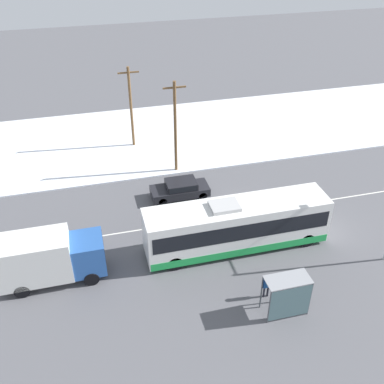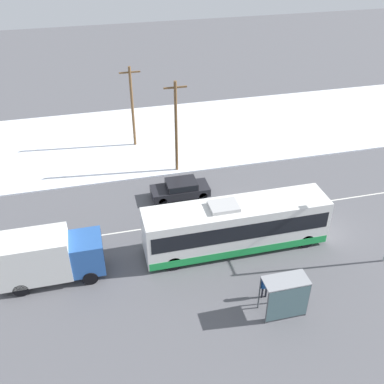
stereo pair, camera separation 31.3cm
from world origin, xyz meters
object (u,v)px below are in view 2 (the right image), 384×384
Objects in this scene: city_bus at (236,226)px; utility_pole_roadside at (176,126)px; pedestrian_at_stop at (265,284)px; sedan_car at (181,188)px; utility_pole_snowlot at (132,106)px; box_truck at (47,256)px; bus_shelter at (287,294)px.

city_bus is 10.84m from utility_pole_roadside.
city_bus is 7.16× the size of pedestrian_at_stop.
utility_pole_snowlot reaches higher than sedan_car.
city_bus reaches higher than box_truck.
pedestrian_at_stop is 1.74m from bus_shelter.
utility_pole_snowlot is (7.29, 15.94, 2.14)m from box_truck.
bus_shelter is at bearing -81.85° from utility_pole_roadside.
city_bus is at bearing -81.29° from utility_pole_roadside.
city_bus is at bearing -74.53° from utility_pole_snowlot.
pedestrian_at_stop is at bearing 101.95° from sedan_car.
city_bus is at bearing 108.09° from sedan_car.
city_bus is 4.86× the size of bus_shelter.
box_truck reaches higher than pedestrian_at_stop.
pedestrian_at_stop is at bearing -20.75° from box_truck.
bus_shelter is at bearing 102.95° from sedan_car.
utility_pole_roadside reaches higher than utility_pole_snowlot.
pedestrian_at_stop is (0.22, -4.63, -0.71)m from city_bus.
box_truck reaches higher than bus_shelter.
utility_pole_snowlot is at bearing 102.68° from pedestrian_at_stop.
utility_pole_snowlot is (-5.15, 21.96, 2.22)m from bus_shelter.
utility_pole_snowlot is (-4.38, 15.82, 2.16)m from city_bus.
city_bus is 16.55m from utility_pole_snowlot.
city_bus is 1.52× the size of utility_pole_roadside.
utility_pole_roadside is at bearing 46.45° from box_truck.
utility_pole_roadside is (-1.82, 15.09, 3.06)m from pedestrian_at_stop.
utility_pole_snowlot is (-2.22, 9.22, 3.13)m from sedan_car.
city_bus is 1.92× the size of box_truck.
bus_shelter is 16.94m from utility_pole_roadside.
box_truck reaches higher than sedan_car.
utility_pole_roadside reaches higher than pedestrian_at_stop.
city_bus is 1.60× the size of utility_pole_snowlot.
box_truck is 2.53× the size of bus_shelter.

